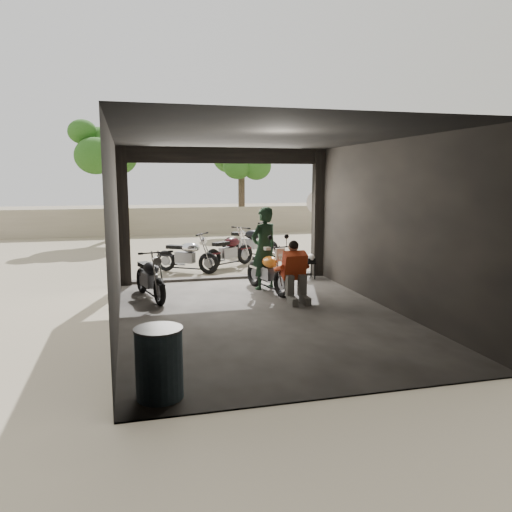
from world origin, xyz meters
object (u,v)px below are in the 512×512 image
outside_bike_c (250,239)px  rider (264,249)px  oil_drum (159,364)px  main_bike (268,268)px  outside_bike_a (187,253)px  left_bike (150,274)px  helmet (311,258)px  mechanic (296,273)px  stool (308,265)px  outside_bike_b (229,248)px  sign_post (318,215)px

outside_bike_c → rider: size_ratio=0.92×
oil_drum → rider: bearing=62.9°
main_bike → outside_bike_a: main_bike is taller
left_bike → helmet: bearing=1.2°
mechanic → outside_bike_a: bearing=116.5°
main_bike → stool: (1.35, 1.10, -0.18)m
outside_bike_c → oil_drum: (-3.40, -9.68, -0.17)m
outside_bike_b → stool: 2.70m
left_bike → rider: size_ratio=0.84×
left_bike → outside_bike_b: size_ratio=0.96×
main_bike → sign_post: 3.94m
outside_bike_b → sign_post: bearing=-130.0°
outside_bike_c → mechanic: 5.86m
mechanic → stool: mechanic is taller
main_bike → left_bike: (-2.54, -0.03, -0.01)m
rider → helmet: (1.41, 0.80, -0.39)m
main_bike → rider: 0.46m
stool → main_bike: bearing=-140.8°
mechanic → outside_bike_b: bearing=98.1°
main_bike → left_bike: bearing=167.1°
outside_bike_a → helmet: outside_bike_a is taller
left_bike → outside_bike_c: outside_bike_c is taller
rider → left_bike: bearing=-17.5°
rider → stool: rider is taller
sign_post → outside_bike_b: bearing=170.7°
outside_bike_b → rider: 3.08m
sign_post → left_bike: bearing=-151.0°
left_bike → stool: bearing=2.0°
main_bike → oil_drum: size_ratio=1.98×
mechanic → sign_post: (2.06, 4.08, 0.85)m
rider → oil_drum: size_ratio=2.25×
left_bike → sign_post: bearing=17.7°
outside_bike_a → sign_post: bearing=-53.0°
outside_bike_b → oil_drum: (-2.45, -8.20, -0.14)m
helmet → oil_drum: (-4.05, -5.95, -0.13)m
outside_bike_c → oil_drum: bearing=-157.9°
stool → outside_bike_a: bearing=149.8°
outside_bike_c → rider: bearing=-148.2°
outside_bike_a → mechanic: size_ratio=1.32×
mechanic → sign_post: size_ratio=0.55×
main_bike → outside_bike_a: (-1.47, 2.74, -0.01)m
outside_bike_b → outside_bike_c: 1.76m
outside_bike_b → rider: rider is taller
helmet → oil_drum: bearing=-117.6°
outside_bike_a → mechanic: mechanic is taller
outside_bike_b → sign_post: size_ratio=0.75×
outside_bike_c → sign_post: size_ratio=0.79×
left_bike → mechanic: size_ratio=1.31×
rider → stool: size_ratio=4.22×
left_bike → rider: (2.52, 0.29, 0.40)m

